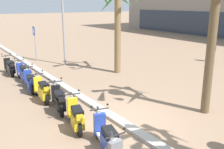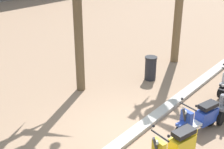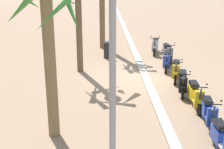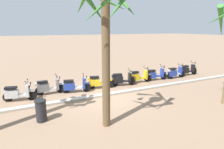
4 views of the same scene
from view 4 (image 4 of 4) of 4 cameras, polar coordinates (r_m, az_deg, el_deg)
ground_plane at (r=10.89m, az=-2.75°, el=-6.93°), size 200.00×200.00×0.00m
curb_strip at (r=11.03m, az=-3.13°, el=-6.33°), size 60.00×0.36×0.12m
scooter_black_mid_centre at (r=16.95m, az=21.94°, el=1.30°), size 1.82×0.56×1.17m
scooter_blue_mid_rear at (r=15.61m, az=18.56°, el=0.55°), size 1.72×0.56×1.17m
scooter_blue_gap_after_mid at (r=14.58m, az=12.86°, el=-0.01°), size 1.83×0.61×1.17m
scooter_yellow_mid_front at (r=13.68m, az=7.93°, el=-0.62°), size 1.84×0.56×1.17m
scooter_black_second_in_line at (r=12.87m, az=2.90°, el=-1.46°), size 1.73×0.69×1.17m
scooter_yellow_tail_end at (r=12.30m, az=-4.12°, el=-2.25°), size 1.69×0.72×1.17m
scooter_blue_lead_nearest at (r=11.75m, az=-11.51°, el=-3.33°), size 1.78×0.74×1.17m
scooter_grey_last_in_row at (r=11.84m, az=-18.99°, el=-3.61°), size 1.74×0.56×1.17m
scooter_silver_far_back at (r=11.42m, az=-26.92°, el=-5.09°), size 1.71×0.71×1.17m
palm_tree_near_sign at (r=7.01m, az=-1.95°, el=16.61°), size 2.18×2.32×5.55m
litter_bin at (r=8.61m, az=-20.78°, el=-10.22°), size 0.48×0.48×0.95m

